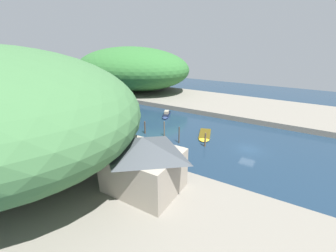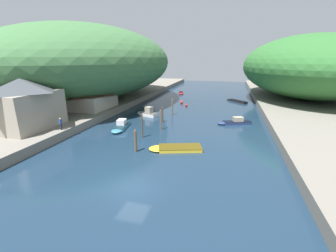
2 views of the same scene
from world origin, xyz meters
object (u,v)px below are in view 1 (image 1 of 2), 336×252
boat_far_upstream (108,103)px  boat_near_quay (153,147)px  boathouse_shed (78,143)px  boat_yellow_tender (38,113)px  boat_cabin_cruiser (205,136)px  channel_buoy_near (88,118)px  boat_far_right_bank (166,115)px  person_on_quay (164,161)px  waterfront_building (143,163)px  channel_buoy_far (103,119)px  boat_open_rowboat (119,134)px

boat_far_upstream → boat_near_quay: bearing=-165.6°
boathouse_shed → boat_yellow_tender: 32.45m
boat_cabin_cruiser → channel_buoy_near: 28.72m
boat_cabin_cruiser → channel_buoy_near: size_ratio=6.32×
boat_far_right_bank → boathouse_shed: bearing=68.4°
person_on_quay → channel_buoy_near: bearing=-24.7°
waterfront_building → boat_yellow_tender: bearing=74.1°
waterfront_building → person_on_quay: bearing=3.9°
waterfront_building → channel_buoy_far: bearing=55.2°
boat_open_rowboat → boat_far_upstream: boat_open_rowboat is taller
person_on_quay → boat_far_upstream: bearing=-38.1°
boat_near_quay → channel_buoy_near: 22.92m
channel_buoy_near → channel_buoy_far: (1.80, -3.15, -0.08)m
boat_cabin_cruiser → channel_buoy_far: size_ratio=7.86×
boat_cabin_cruiser → channel_buoy_far: (-3.29, 25.12, 0.12)m
boat_cabin_cruiser → channel_buoy_near: (-5.09, 28.26, 0.20)m
waterfront_building → boat_cabin_cruiser: size_ratio=1.36×
boat_yellow_tender → boathouse_shed: bearing=56.3°
boat_near_quay → boat_far_upstream: boat_near_quay is taller
boat_open_rowboat → channel_buoy_near: 13.99m
waterfront_building → boat_cabin_cruiser: waterfront_building is taller
channel_buoy_far → boat_far_right_bank: bearing=-48.5°
boat_far_right_bank → boat_far_upstream: 21.12m
boat_far_upstream → channel_buoy_near: (-12.71, -6.23, 0.19)m
channel_buoy_far → waterfront_building: bearing=-124.8°
boat_far_upstream → waterfront_building: bearing=-173.3°
boathouse_shed → boat_near_quay: size_ratio=1.58×
channel_buoy_near → person_on_quay: (-10.70, -28.42, 1.80)m
boathouse_shed → boat_open_rowboat: 11.14m
boat_far_upstream → person_on_quay: 41.86m
boat_yellow_tender → person_on_quay: (-7.26, -43.74, 1.93)m
waterfront_building → channel_buoy_near: waterfront_building is taller
boat_open_rowboat → channel_buoy_near: bearing=3.1°
channel_buoy_near → channel_buoy_far: 3.63m
waterfront_building → boat_far_upstream: waterfront_building is taller
boat_cabin_cruiser → waterfront_building: bearing=73.6°
boat_open_rowboat → boat_near_quay: 9.01m
boat_cabin_cruiser → boat_far_right_bank: bearing=-45.7°
boat_cabin_cruiser → person_on_quay: 15.92m
channel_buoy_far → boat_yellow_tender: bearing=105.8°
boat_near_quay → person_on_quay: size_ratio=3.53×
boat_far_upstream → person_on_quay: size_ratio=3.31×
boat_open_rowboat → boat_near_quay: (-1.05, -8.95, -0.13)m
boat_open_rowboat → boat_yellow_tender: boat_open_rowboat is taller
boat_far_right_bank → channel_buoy_far: (-10.37, 11.73, -0.03)m
boat_far_upstream → boat_yellow_tender: bearing=106.7°
boat_near_quay → person_on_quay: (-5.74, -6.03, 1.80)m
boat_far_right_bank → boat_far_upstream: (0.55, 21.11, -0.14)m
boathouse_shed → boat_far_upstream: boathouse_shed is taller
boathouse_shed → boat_far_right_bank: 26.91m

